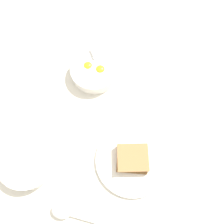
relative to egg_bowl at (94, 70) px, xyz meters
The scene contains 6 objects.
ground_plane 0.27m from the egg_bowl, 28.79° to the left, with size 3.00×3.00×0.00m, color silver.
egg_bowl is the anchor object (origin of this frame).
toast_plate 0.33m from the egg_bowl, 52.92° to the left, with size 0.22×0.22×0.01m.
toast_sandwich 0.33m from the egg_bowl, 52.94° to the left, with size 0.12×0.12×0.03m.
soup_spoon 0.45m from the egg_bowl, 22.07° to the left, with size 0.06×0.13×0.03m.
congee_bowl 0.36m from the egg_bowl, ahead, with size 0.17×0.17×0.04m.
Camera 1 is at (0.07, 0.13, 0.68)m, focal length 35.00 mm.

